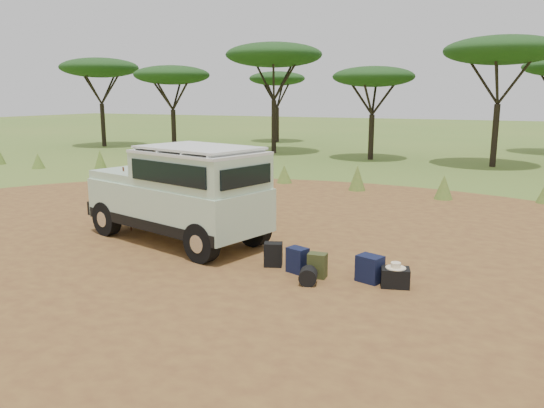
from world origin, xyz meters
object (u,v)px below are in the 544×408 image
at_px(walking_staff, 127,200).
at_px(backpack_black, 273,255).
at_px(backpack_navy, 298,260).
at_px(hard_case, 395,278).
at_px(duffel_navy, 370,269).
at_px(safari_vehicle, 181,196).
at_px(backpack_olive, 317,266).

height_order(walking_staff, backpack_black, walking_staff).
bearing_deg(backpack_navy, backpack_black, -175.37).
height_order(backpack_black, hard_case, backpack_black).
height_order(duffel_navy, hard_case, duffel_navy).
bearing_deg(duffel_navy, hard_case, 9.74).
height_order(safari_vehicle, duffel_navy, safari_vehicle).
height_order(safari_vehicle, hard_case, safari_vehicle).
height_order(safari_vehicle, backpack_navy, safari_vehicle).
relative_size(backpack_black, backpack_olive, 1.03).
bearing_deg(safari_vehicle, backpack_olive, -0.64).
relative_size(backpack_black, hard_case, 0.98).
xyz_separation_m(backpack_black, backpack_olive, (1.01, -0.25, -0.01)).
relative_size(backpack_black, backpack_navy, 0.98).
xyz_separation_m(backpack_navy, hard_case, (1.85, 0.02, -0.07)).
height_order(walking_staff, backpack_navy, walking_staff).
bearing_deg(safari_vehicle, walking_staff, -169.43).
distance_m(backpack_navy, duffel_navy, 1.37).
distance_m(walking_staff, duffel_navy, 6.38).
bearing_deg(duffel_navy, walking_staff, -170.34).
xyz_separation_m(duffel_navy, hard_case, (0.48, -0.07, -0.07)).
xyz_separation_m(backpack_black, backpack_navy, (0.58, -0.15, 0.01)).
xyz_separation_m(safari_vehicle, duffel_navy, (4.62, -0.83, -0.83)).
relative_size(safari_vehicle, backpack_black, 10.15).
bearing_deg(backpack_black, walking_staff, 148.53).
distance_m(backpack_black, backpack_olive, 1.05).
height_order(walking_staff, backpack_olive, walking_staff).
bearing_deg(hard_case, backpack_olive, 169.62).
bearing_deg(walking_staff, hard_case, -29.26).
height_order(backpack_black, backpack_navy, backpack_navy).
height_order(safari_vehicle, backpack_black, safari_vehicle).
bearing_deg(backpack_black, backpack_navy, -34.31).
distance_m(backpack_black, duffel_navy, 1.95).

